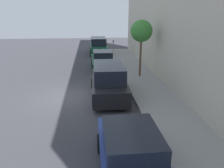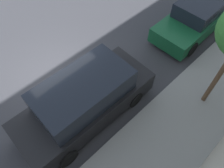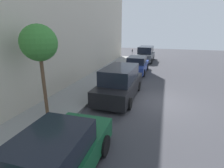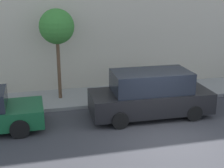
# 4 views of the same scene
# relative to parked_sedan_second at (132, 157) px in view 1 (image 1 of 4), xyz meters

# --- Properties ---
(ground_plane) EXTENTS (60.00, 60.00, 0.00)m
(ground_plane) POSITION_rel_parked_sedan_second_xyz_m (-2.24, 6.82, -0.72)
(ground_plane) COLOR #38383D
(sidewalk) EXTENTS (2.58, 32.00, 0.15)m
(sidewalk) POSITION_rel_parked_sedan_second_xyz_m (2.55, 6.82, -0.65)
(sidewalk) COLOR gray
(sidewalk) RESTS_ON ground_plane
(parked_sedan_second) EXTENTS (1.92, 4.51, 1.54)m
(parked_sedan_second) POSITION_rel_parked_sedan_second_xyz_m (0.00, 0.00, 0.00)
(parked_sedan_second) COLOR navy
(parked_sedan_second) RESTS_ON ground_plane
(parked_minivan_third) EXTENTS (2.02, 4.94, 1.90)m
(parked_minivan_third) POSITION_rel_parked_sedan_second_xyz_m (-0.07, 6.73, 0.20)
(parked_minivan_third) COLOR black
(parked_minivan_third) RESTS_ON ground_plane
(parked_sedan_fourth) EXTENTS (1.92, 4.53, 1.54)m
(parked_sedan_fourth) POSITION_rel_parked_sedan_second_xyz_m (-0.03, 13.30, -0.00)
(parked_sedan_fourth) COLOR #14512D
(parked_sedan_fourth) RESTS_ON ground_plane
(parked_minivan_fifth) EXTENTS (2.02, 4.91, 1.90)m
(parked_minivan_fifth) POSITION_rel_parked_sedan_second_xyz_m (-0.08, 20.35, 0.20)
(parked_minivan_fifth) COLOR #14512D
(parked_minivan_fifth) RESTS_ON ground_plane
(parking_meter_far) EXTENTS (0.11, 0.15, 1.43)m
(parking_meter_far) POSITION_rel_parked_sedan_second_xyz_m (1.71, 20.81, 0.30)
(parking_meter_far) COLOR #ADADB2
(parking_meter_far) RESTS_ON sidewalk
(street_tree) EXTENTS (1.55, 1.55, 4.08)m
(street_tree) POSITION_rel_parked_sedan_second_xyz_m (2.57, 10.19, 2.70)
(street_tree) COLOR brown
(street_tree) RESTS_ON sidewalk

